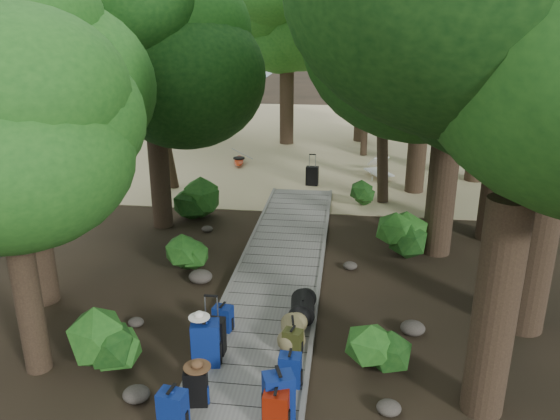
% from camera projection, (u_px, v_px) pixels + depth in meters
% --- Properties ---
extents(ground, '(120.00, 120.00, 0.00)m').
position_uv_depth(ground, '(275.00, 289.00, 11.96)').
color(ground, '#2D2116').
rests_on(ground, ground).
extents(sand_beach, '(40.00, 22.00, 0.02)m').
position_uv_depth(sand_beach, '(318.00, 138.00, 26.93)').
color(sand_beach, tan).
rests_on(sand_beach, ground).
extents(boardwalk, '(2.00, 12.00, 0.12)m').
position_uv_depth(boardwalk, '(280.00, 267.00, 12.87)').
color(boardwalk, slate).
rests_on(boardwalk, ground).
extents(backpack_left_a, '(0.42, 0.32, 0.72)m').
position_uv_depth(backpack_left_a, '(173.00, 409.00, 7.57)').
color(backpack_left_a, navy).
rests_on(backpack_left_a, boardwalk).
extents(backpack_left_b, '(0.39, 0.30, 0.64)m').
position_uv_depth(backpack_left_b, '(196.00, 385.00, 8.12)').
color(backpack_left_b, black).
rests_on(backpack_left_b, boardwalk).
extents(backpack_left_c, '(0.52, 0.42, 0.87)m').
position_uv_depth(backpack_left_c, '(206.00, 341.00, 9.03)').
color(backpack_left_c, navy).
rests_on(backpack_left_c, boardwalk).
extents(backpack_left_d, '(0.39, 0.31, 0.53)m').
position_uv_depth(backpack_left_d, '(223.00, 317.00, 10.10)').
color(backpack_left_d, navy).
rests_on(backpack_left_d, boardwalk).
extents(backpack_right_a, '(0.36, 0.26, 0.64)m').
position_uv_depth(backpack_right_a, '(276.00, 408.00, 7.64)').
color(backpack_right_a, maroon).
rests_on(backpack_right_a, boardwalk).
extents(backpack_right_b, '(0.51, 0.44, 0.78)m').
position_uv_depth(backpack_right_b, '(279.00, 393.00, 7.83)').
color(backpack_right_b, navy).
rests_on(backpack_right_b, boardwalk).
extents(backpack_right_c, '(0.36, 0.26, 0.60)m').
position_uv_depth(backpack_right_c, '(290.00, 368.00, 8.55)').
color(backpack_right_c, navy).
rests_on(backpack_right_c, boardwalk).
extents(backpack_right_d, '(0.37, 0.30, 0.49)m').
position_uv_depth(backpack_right_d, '(293.00, 340.00, 9.39)').
color(backpack_right_d, '#343915').
rests_on(backpack_right_d, boardwalk).
extents(duffel_right_khaki, '(0.50, 0.67, 0.41)m').
position_uv_depth(duffel_right_khaki, '(293.00, 331.00, 9.74)').
color(duffel_right_khaki, olive).
rests_on(duffel_right_khaki, boardwalk).
extents(duffel_right_black, '(0.51, 0.75, 0.45)m').
position_uv_depth(duffel_right_black, '(303.00, 307.00, 10.50)').
color(duffel_right_black, black).
rests_on(duffel_right_black, boardwalk).
extents(suitcase_on_boardwalk, '(0.44, 0.25, 0.66)m').
position_uv_depth(suitcase_on_boardwalk, '(213.00, 336.00, 9.37)').
color(suitcase_on_boardwalk, black).
rests_on(suitcase_on_boardwalk, boardwalk).
extents(lone_suitcase_on_sand, '(0.45, 0.29, 0.67)m').
position_uv_depth(lone_suitcase_on_sand, '(312.00, 176.00, 19.23)').
color(lone_suitcase_on_sand, black).
rests_on(lone_suitcase_on_sand, sand_beach).
extents(hat_brown, '(0.41, 0.41, 0.12)m').
position_uv_depth(hat_brown, '(197.00, 364.00, 7.99)').
color(hat_brown, '#51351E').
rests_on(hat_brown, backpack_left_b).
extents(hat_white, '(0.36, 0.36, 0.12)m').
position_uv_depth(hat_white, '(199.00, 314.00, 8.89)').
color(hat_white, silver).
rests_on(hat_white, backpack_left_c).
extents(kayak, '(1.33, 3.48, 0.34)m').
position_uv_depth(kayak, '(239.00, 160.00, 22.13)').
color(kayak, '#B82D0F').
rests_on(kayak, sand_beach).
extents(sun_lounger, '(1.39, 2.04, 0.63)m').
position_uv_depth(sun_lounger, '(379.00, 169.00, 20.20)').
color(sun_lounger, silver).
rests_on(sun_lounger, sand_beach).
extents(tree_right_a, '(5.31, 5.31, 8.85)m').
position_uv_depth(tree_right_a, '(524.00, 118.00, 6.83)').
color(tree_right_a, black).
rests_on(tree_right_a, ground).
extents(tree_right_c, '(5.76, 5.76, 9.96)m').
position_uv_depth(tree_right_c, '(456.00, 48.00, 12.19)').
color(tree_right_c, black).
rests_on(tree_right_c, ground).
extents(tree_right_d, '(6.15, 6.15, 11.28)m').
position_uv_depth(tree_right_d, '(520.00, 17.00, 12.86)').
color(tree_right_d, black).
rests_on(tree_right_d, ground).
extents(tree_right_e, '(4.99, 4.99, 8.99)m').
position_uv_depth(tree_right_e, '(425.00, 56.00, 17.18)').
color(tree_right_e, black).
rests_on(tree_right_e, ground).
extents(tree_right_f, '(5.33, 5.33, 9.52)m').
position_uv_depth(tree_right_f, '(490.00, 45.00, 18.38)').
color(tree_right_f, black).
rests_on(tree_right_f, ground).
extents(tree_left_a, '(3.66, 3.66, 6.10)m').
position_uv_depth(tree_left_a, '(11.00, 197.00, 8.24)').
color(tree_left_a, black).
rests_on(tree_left_a, ground).
extents(tree_left_b, '(4.70, 4.70, 8.46)m').
position_uv_depth(tree_left_b, '(14.00, 97.00, 10.08)').
color(tree_left_b, black).
rests_on(tree_left_b, ground).
extents(tree_left_c, '(4.59, 4.59, 7.98)m').
position_uv_depth(tree_left_c, '(153.00, 84.00, 14.31)').
color(tree_left_c, black).
rests_on(tree_left_c, ground).
extents(tree_back_a, '(5.38, 5.38, 9.31)m').
position_uv_depth(tree_back_a, '(287.00, 41.00, 24.32)').
color(tree_back_a, black).
rests_on(tree_back_a, ground).
extents(tree_back_b, '(5.29, 5.29, 9.45)m').
position_uv_depth(tree_back_b, '(365.00, 39.00, 24.85)').
color(tree_back_b, black).
rests_on(tree_back_b, ground).
extents(tree_back_c, '(4.44, 4.44, 7.99)m').
position_uv_depth(tree_back_c, '(422.00, 56.00, 24.86)').
color(tree_back_c, black).
rests_on(tree_back_c, ground).
extents(tree_back_d, '(5.10, 5.10, 8.49)m').
position_uv_depth(tree_back_d, '(209.00, 49.00, 25.34)').
color(tree_back_d, black).
rests_on(tree_back_d, ground).
extents(palm_right_a, '(4.83, 4.83, 8.23)m').
position_uv_depth(palm_right_a, '(395.00, 71.00, 16.49)').
color(palm_right_a, '#113E12').
rests_on(palm_right_a, ground).
extents(palm_right_b, '(4.65, 4.65, 8.98)m').
position_uv_depth(palm_right_b, '(463.00, 51.00, 19.86)').
color(palm_right_b, '#113E12').
rests_on(palm_right_b, ground).
extents(palm_right_c, '(3.97, 3.97, 6.31)m').
position_uv_depth(palm_right_c, '(372.00, 81.00, 22.71)').
color(palm_right_c, '#113E12').
rests_on(palm_right_c, ground).
extents(palm_left_a, '(4.64, 4.64, 7.38)m').
position_uv_depth(palm_left_a, '(159.00, 80.00, 17.86)').
color(palm_left_a, '#113E12').
rests_on(palm_left_a, ground).
extents(rock_left_a, '(0.43, 0.39, 0.24)m').
position_uv_depth(rock_left_a, '(136.00, 394.00, 8.42)').
color(rock_left_a, '#4C473F').
rests_on(rock_left_a, ground).
extents(rock_left_b, '(0.31, 0.28, 0.17)m').
position_uv_depth(rock_left_b, '(136.00, 322.00, 10.49)').
color(rock_left_b, '#4C473F').
rests_on(rock_left_b, ground).
extents(rock_left_c, '(0.53, 0.48, 0.29)m').
position_uv_depth(rock_left_c, '(200.00, 277.00, 12.20)').
color(rock_left_c, '#4C473F').
rests_on(rock_left_c, ground).
extents(rock_left_d, '(0.31, 0.28, 0.17)m').
position_uv_depth(rock_left_d, '(207.00, 229.00, 15.14)').
color(rock_left_d, '#4C473F').
rests_on(rock_left_d, ground).
extents(rock_right_a, '(0.38, 0.34, 0.21)m').
position_uv_depth(rock_right_a, '(389.00, 408.00, 8.15)').
color(rock_right_a, '#4C473F').
rests_on(rock_right_a, ground).
extents(rock_right_b, '(0.47, 0.42, 0.26)m').
position_uv_depth(rock_right_b, '(413.00, 328.00, 10.21)').
color(rock_right_b, '#4C473F').
rests_on(rock_right_b, ground).
extents(rock_right_c, '(0.33, 0.30, 0.18)m').
position_uv_depth(rock_right_c, '(350.00, 266.00, 12.87)').
color(rock_right_c, '#4C473F').
rests_on(rock_right_c, ground).
extents(rock_right_d, '(0.51, 0.46, 0.28)m').
position_uv_depth(rock_right_d, '(395.00, 219.00, 15.74)').
color(rock_right_d, '#4C473F').
rests_on(rock_right_d, ground).
extents(shrub_left_a, '(1.12, 1.12, 1.00)m').
position_uv_depth(shrub_left_a, '(110.00, 339.00, 9.18)').
color(shrub_left_a, '#1B4E17').
rests_on(shrub_left_a, ground).
extents(shrub_left_b, '(0.92, 0.92, 0.83)m').
position_uv_depth(shrub_left_b, '(190.00, 254.00, 12.71)').
color(shrub_left_b, '#1B4E17').
rests_on(shrub_left_b, ground).
extents(shrub_left_c, '(1.33, 1.33, 1.19)m').
position_uv_depth(shrub_left_c, '(196.00, 198.00, 16.08)').
color(shrub_left_c, '#1B4E17').
rests_on(shrub_left_c, ground).
extents(shrub_right_a, '(0.93, 0.93, 0.83)m').
position_uv_depth(shrub_right_a, '(382.00, 349.00, 9.06)').
color(shrub_right_a, '#1B4E17').
rests_on(shrub_right_a, ground).
extents(shrub_right_b, '(1.38, 1.38, 1.25)m').
position_uv_depth(shrub_right_b, '(401.00, 233.00, 13.38)').
color(shrub_right_b, '#1B4E17').
rests_on(shrub_right_b, ground).
extents(shrub_right_c, '(0.87, 0.87, 0.79)m').
position_uv_depth(shrub_right_c, '(363.00, 195.00, 17.01)').
color(shrub_right_c, '#1B4E17').
rests_on(shrub_right_c, ground).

